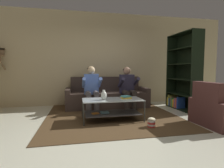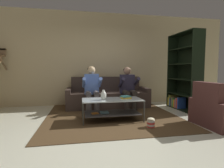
{
  "view_description": "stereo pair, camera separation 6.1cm",
  "coord_description": "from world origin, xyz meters",
  "px_view_note": "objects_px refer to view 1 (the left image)",
  "views": [
    {
      "loc": [
        -0.83,
        -3.18,
        1.11
      ],
      "look_at": [
        -0.01,
        0.96,
        0.76
      ],
      "focal_mm": 28.0,
      "sensor_mm": 36.0,
      "label": 1
    },
    {
      "loc": [
        -0.77,
        -3.19,
        1.11
      ],
      "look_at": [
        -0.01,
        0.96,
        0.76
      ],
      "focal_mm": 28.0,
      "sensor_mm": 36.0,
      "label": 2
    }
  ],
  "objects_px": {
    "coffee_table": "(112,106)",
    "person_seated_right": "(128,86)",
    "person_seated_left": "(92,87)",
    "bookshelf": "(183,78)",
    "vase": "(104,95)",
    "armchair": "(219,112)",
    "book_stack": "(126,97)",
    "popcorn_tub": "(151,123)",
    "couch": "(107,97)"
  },
  "relations": [
    {
      "from": "book_stack",
      "to": "couch",
      "type": "bearing_deg",
      "value": 97.98
    },
    {
      "from": "bookshelf",
      "to": "popcorn_tub",
      "type": "bearing_deg",
      "value": -138.69
    },
    {
      "from": "couch",
      "to": "person_seated_right",
      "type": "bearing_deg",
      "value": -45.93
    },
    {
      "from": "vase",
      "to": "bookshelf",
      "type": "height_order",
      "value": "bookshelf"
    },
    {
      "from": "coffee_table",
      "to": "bookshelf",
      "type": "height_order",
      "value": "bookshelf"
    },
    {
      "from": "person_seated_right",
      "to": "vase",
      "type": "xyz_separation_m",
      "value": [
        -0.82,
        -0.98,
        -0.08
      ]
    },
    {
      "from": "person_seated_left",
      "to": "coffee_table",
      "type": "xyz_separation_m",
      "value": [
        0.36,
        -0.93,
        -0.34
      ]
    },
    {
      "from": "popcorn_tub",
      "to": "person_seated_left",
      "type": "bearing_deg",
      "value": 123.42
    },
    {
      "from": "person_seated_right",
      "to": "armchair",
      "type": "bearing_deg",
      "value": -50.71
    },
    {
      "from": "coffee_table",
      "to": "book_stack",
      "type": "height_order",
      "value": "book_stack"
    },
    {
      "from": "coffee_table",
      "to": "vase",
      "type": "relative_size",
      "value": 6.12
    },
    {
      "from": "coffee_table",
      "to": "book_stack",
      "type": "bearing_deg",
      "value": 9.27
    },
    {
      "from": "couch",
      "to": "person_seated_left",
      "type": "distance_m",
      "value": 0.8
    },
    {
      "from": "couch",
      "to": "bookshelf",
      "type": "xyz_separation_m",
      "value": [
        2.06,
        -0.69,
        0.57
      ]
    },
    {
      "from": "coffee_table",
      "to": "vase",
      "type": "distance_m",
      "value": 0.32
    },
    {
      "from": "couch",
      "to": "book_stack",
      "type": "distance_m",
      "value": 1.42
    },
    {
      "from": "vase",
      "to": "armchair",
      "type": "relative_size",
      "value": 0.23
    },
    {
      "from": "person_seated_right",
      "to": "popcorn_tub",
      "type": "distance_m",
      "value": 1.63
    },
    {
      "from": "armchair",
      "to": "book_stack",
      "type": "bearing_deg",
      "value": 154.26
    },
    {
      "from": "couch",
      "to": "popcorn_tub",
      "type": "relative_size",
      "value": 12.53
    },
    {
      "from": "book_stack",
      "to": "popcorn_tub",
      "type": "xyz_separation_m",
      "value": [
        0.32,
        -0.66,
        -0.4
      ]
    },
    {
      "from": "bookshelf",
      "to": "book_stack",
      "type": "bearing_deg",
      "value": -159.62
    },
    {
      "from": "person_seated_left",
      "to": "coffee_table",
      "type": "distance_m",
      "value": 1.05
    },
    {
      "from": "couch",
      "to": "person_seated_right",
      "type": "distance_m",
      "value": 0.8
    },
    {
      "from": "coffee_table",
      "to": "person_seated_right",
      "type": "bearing_deg",
      "value": 55.7
    },
    {
      "from": "person_seated_right",
      "to": "coffee_table",
      "type": "bearing_deg",
      "value": -124.3
    },
    {
      "from": "person_seated_left",
      "to": "vase",
      "type": "bearing_deg",
      "value": -79.68
    },
    {
      "from": "person_seated_left",
      "to": "couch",
      "type": "bearing_deg",
      "value": 45.83
    },
    {
      "from": "person_seated_left",
      "to": "coffee_table",
      "type": "height_order",
      "value": "person_seated_left"
    },
    {
      "from": "couch",
      "to": "vase",
      "type": "xyz_separation_m",
      "value": [
        -0.32,
        -1.49,
        0.27
      ]
    },
    {
      "from": "person_seated_left",
      "to": "bookshelf",
      "type": "height_order",
      "value": "bookshelf"
    },
    {
      "from": "person_seated_right",
      "to": "vase",
      "type": "relative_size",
      "value": 5.63
    },
    {
      "from": "coffee_table",
      "to": "bookshelf",
      "type": "distance_m",
      "value": 2.38
    },
    {
      "from": "person_seated_left",
      "to": "popcorn_tub",
      "type": "height_order",
      "value": "person_seated_left"
    },
    {
      "from": "couch",
      "to": "vase",
      "type": "bearing_deg",
      "value": -102.12
    },
    {
      "from": "vase",
      "to": "coffee_table",
      "type": "bearing_deg",
      "value": 14.94
    },
    {
      "from": "book_stack",
      "to": "person_seated_left",
      "type": "bearing_deg",
      "value": 128.37
    },
    {
      "from": "bookshelf",
      "to": "popcorn_tub",
      "type": "distance_m",
      "value": 2.2
    },
    {
      "from": "vase",
      "to": "popcorn_tub",
      "type": "xyz_separation_m",
      "value": [
        0.84,
        -0.56,
        -0.47
      ]
    },
    {
      "from": "popcorn_tub",
      "to": "couch",
      "type": "bearing_deg",
      "value": 104.15
    },
    {
      "from": "couch",
      "to": "armchair",
      "type": "height_order",
      "value": "couch"
    },
    {
      "from": "person_seated_left",
      "to": "book_stack",
      "type": "xyz_separation_m",
      "value": [
        0.69,
        -0.87,
        -0.16
      ]
    },
    {
      "from": "coffee_table",
      "to": "popcorn_tub",
      "type": "relative_size",
      "value": 6.74
    },
    {
      "from": "person_seated_right",
      "to": "book_stack",
      "type": "height_order",
      "value": "person_seated_right"
    },
    {
      "from": "book_stack",
      "to": "bookshelf",
      "type": "xyz_separation_m",
      "value": [
        1.87,
        0.69,
        0.37
      ]
    },
    {
      "from": "armchair",
      "to": "vase",
      "type": "bearing_deg",
      "value": 162.15
    },
    {
      "from": "person_seated_left",
      "to": "armchair",
      "type": "xyz_separation_m",
      "value": [
        2.37,
        -1.69,
        -0.38
      ]
    },
    {
      "from": "person_seated_right",
      "to": "popcorn_tub",
      "type": "bearing_deg",
      "value": -89.3
    },
    {
      "from": "couch",
      "to": "person_seated_left",
      "type": "bearing_deg",
      "value": -134.17
    },
    {
      "from": "person_seated_left",
      "to": "popcorn_tub",
      "type": "xyz_separation_m",
      "value": [
        1.02,
        -1.54,
        -0.56
      ]
    }
  ]
}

